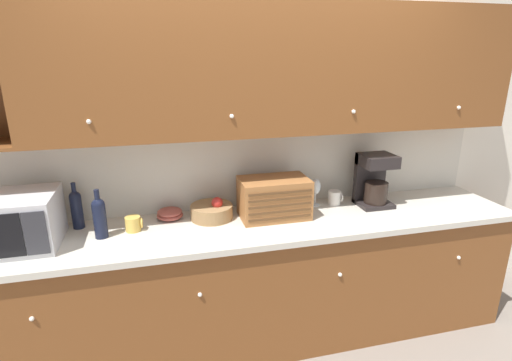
{
  "coord_description": "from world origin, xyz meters",
  "views": [
    {
      "loc": [
        -0.63,
        -2.69,
        1.97
      ],
      "look_at": [
        0.0,
        -0.22,
        1.16
      ],
      "focal_mm": 28.0,
      "sensor_mm": 36.0,
      "label": 1
    }
  ],
  "objects_px": {
    "bowl_stack_on_counter": "(170,214)",
    "fruit_basket": "(212,211)",
    "wine_glass": "(315,188)",
    "coffee_maker": "(374,179)",
    "second_wine_bottle": "(76,208)",
    "microwave": "(9,222)",
    "bread_box": "(274,198)",
    "mug_blue_second": "(133,224)",
    "wine_bottle": "(99,216)",
    "mug": "(335,198)"
  },
  "relations": [
    {
      "from": "mug_blue_second",
      "to": "coffee_maker",
      "type": "height_order",
      "value": "coffee_maker"
    },
    {
      "from": "fruit_basket",
      "to": "mug",
      "type": "height_order",
      "value": "fruit_basket"
    },
    {
      "from": "microwave",
      "to": "coffee_maker",
      "type": "distance_m",
      "value": 2.36
    },
    {
      "from": "bowl_stack_on_counter",
      "to": "coffee_maker",
      "type": "xyz_separation_m",
      "value": [
        1.46,
        -0.1,
        0.16
      ]
    },
    {
      "from": "bowl_stack_on_counter",
      "to": "mug",
      "type": "bearing_deg",
      "value": -1.61
    },
    {
      "from": "bread_box",
      "to": "wine_bottle",
      "type": "bearing_deg",
      "value": -177.4
    },
    {
      "from": "mug",
      "to": "coffee_maker",
      "type": "relative_size",
      "value": 0.27
    },
    {
      "from": "second_wine_bottle",
      "to": "bowl_stack_on_counter",
      "type": "xyz_separation_m",
      "value": [
        0.57,
        0.01,
        -0.1
      ]
    },
    {
      "from": "microwave",
      "to": "mug_blue_second",
      "type": "height_order",
      "value": "microwave"
    },
    {
      "from": "bread_box",
      "to": "mug",
      "type": "bearing_deg",
      "value": 12.19
    },
    {
      "from": "wine_glass",
      "to": "mug_blue_second",
      "type": "bearing_deg",
      "value": -174.21
    },
    {
      "from": "second_wine_bottle",
      "to": "coffee_maker",
      "type": "bearing_deg",
      "value": -2.66
    },
    {
      "from": "bowl_stack_on_counter",
      "to": "fruit_basket",
      "type": "distance_m",
      "value": 0.29
    },
    {
      "from": "microwave",
      "to": "mug_blue_second",
      "type": "bearing_deg",
      "value": 4.43
    },
    {
      "from": "wine_bottle",
      "to": "coffee_maker",
      "type": "height_order",
      "value": "coffee_maker"
    },
    {
      "from": "bowl_stack_on_counter",
      "to": "mug",
      "type": "relative_size",
      "value": 1.69
    },
    {
      "from": "microwave",
      "to": "bowl_stack_on_counter",
      "type": "height_order",
      "value": "microwave"
    },
    {
      "from": "bowl_stack_on_counter",
      "to": "fruit_basket",
      "type": "height_order",
      "value": "fruit_basket"
    },
    {
      "from": "mug",
      "to": "bread_box",
      "type": "bearing_deg",
      "value": -167.81
    },
    {
      "from": "microwave",
      "to": "bread_box",
      "type": "relative_size",
      "value": 1.12
    },
    {
      "from": "bread_box",
      "to": "coffee_maker",
      "type": "height_order",
      "value": "coffee_maker"
    },
    {
      "from": "wine_bottle",
      "to": "fruit_basket",
      "type": "height_order",
      "value": "wine_bottle"
    },
    {
      "from": "mug",
      "to": "wine_glass",
      "type": "bearing_deg",
      "value": 172.67
    },
    {
      "from": "microwave",
      "to": "coffee_maker",
      "type": "xyz_separation_m",
      "value": [
        2.36,
        0.09,
        0.04
      ]
    },
    {
      "from": "second_wine_bottle",
      "to": "mug",
      "type": "xyz_separation_m",
      "value": [
        1.77,
        -0.03,
        -0.08
      ]
    },
    {
      "from": "bowl_stack_on_counter",
      "to": "mug",
      "type": "xyz_separation_m",
      "value": [
        1.19,
        -0.03,
        0.02
      ]
    },
    {
      "from": "microwave",
      "to": "wine_bottle",
      "type": "bearing_deg",
      "value": 0.36
    },
    {
      "from": "bread_box",
      "to": "second_wine_bottle",
      "type": "bearing_deg",
      "value": 173.96
    },
    {
      "from": "second_wine_bottle",
      "to": "bread_box",
      "type": "bearing_deg",
      "value": -6.04
    },
    {
      "from": "mug_blue_second",
      "to": "fruit_basket",
      "type": "height_order",
      "value": "fruit_basket"
    },
    {
      "from": "fruit_basket",
      "to": "microwave",
      "type": "bearing_deg",
      "value": -173.9
    },
    {
      "from": "wine_bottle",
      "to": "mug_blue_second",
      "type": "xyz_separation_m",
      "value": [
        0.19,
        0.05,
        -0.09
      ]
    },
    {
      "from": "microwave",
      "to": "fruit_basket",
      "type": "height_order",
      "value": "microwave"
    },
    {
      "from": "microwave",
      "to": "fruit_basket",
      "type": "bearing_deg",
      "value": 6.1
    },
    {
      "from": "bread_box",
      "to": "coffee_maker",
      "type": "xyz_separation_m",
      "value": [
        0.77,
        0.04,
        0.06
      ]
    },
    {
      "from": "second_wine_bottle",
      "to": "wine_bottle",
      "type": "distance_m",
      "value": 0.24
    },
    {
      "from": "wine_bottle",
      "to": "coffee_maker",
      "type": "bearing_deg",
      "value": 2.72
    },
    {
      "from": "fruit_basket",
      "to": "bowl_stack_on_counter",
      "type": "bearing_deg",
      "value": 165.83
    },
    {
      "from": "second_wine_bottle",
      "to": "mug",
      "type": "distance_m",
      "value": 1.77
    },
    {
      "from": "microwave",
      "to": "bowl_stack_on_counter",
      "type": "relative_size",
      "value": 2.92
    },
    {
      "from": "second_wine_bottle",
      "to": "wine_bottle",
      "type": "bearing_deg",
      "value": -49.5
    },
    {
      "from": "mug_blue_second",
      "to": "coffee_maker",
      "type": "xyz_separation_m",
      "value": [
        1.69,
        0.04,
        0.15
      ]
    },
    {
      "from": "mug_blue_second",
      "to": "wine_glass",
      "type": "xyz_separation_m",
      "value": [
        1.28,
        0.13,
        0.09
      ]
    },
    {
      "from": "second_wine_bottle",
      "to": "mug_blue_second",
      "type": "height_order",
      "value": "second_wine_bottle"
    },
    {
      "from": "wine_glass",
      "to": "mug",
      "type": "height_order",
      "value": "wine_glass"
    },
    {
      "from": "second_wine_bottle",
      "to": "wine_bottle",
      "type": "xyz_separation_m",
      "value": [
        0.16,
        -0.18,
        0.0
      ]
    },
    {
      "from": "second_wine_bottle",
      "to": "bowl_stack_on_counter",
      "type": "distance_m",
      "value": 0.58
    },
    {
      "from": "wine_bottle",
      "to": "coffee_maker",
      "type": "relative_size",
      "value": 0.8
    },
    {
      "from": "bowl_stack_on_counter",
      "to": "wine_glass",
      "type": "distance_m",
      "value": 1.05
    },
    {
      "from": "coffee_maker",
      "to": "bread_box",
      "type": "bearing_deg",
      "value": -177.1
    }
  ]
}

